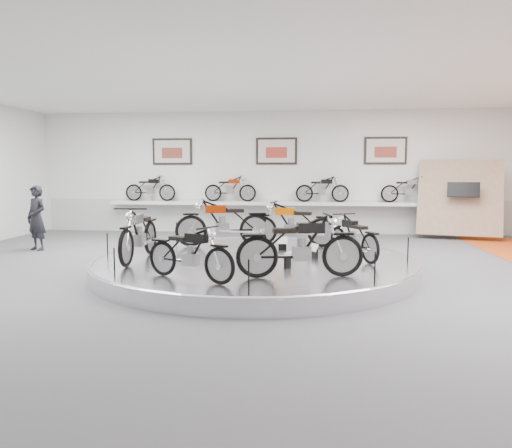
# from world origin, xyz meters

# --- Properties ---
(floor) EXTENTS (16.00, 16.00, 0.00)m
(floor) POSITION_xyz_m (0.00, 0.00, 0.00)
(floor) COLOR #505053
(floor) RESTS_ON ground
(ceiling) EXTENTS (16.00, 16.00, 0.00)m
(ceiling) POSITION_xyz_m (0.00, 0.00, 4.00)
(ceiling) COLOR white
(ceiling) RESTS_ON wall_back
(wall_back) EXTENTS (16.00, 0.00, 16.00)m
(wall_back) POSITION_xyz_m (0.00, 7.00, 2.00)
(wall_back) COLOR white
(wall_back) RESTS_ON floor
(wall_front) EXTENTS (16.00, 0.00, 16.00)m
(wall_front) POSITION_xyz_m (0.00, -7.00, 2.00)
(wall_front) COLOR white
(wall_front) RESTS_ON floor
(dado_band) EXTENTS (15.68, 0.04, 1.10)m
(dado_band) POSITION_xyz_m (0.00, 6.98, 0.55)
(dado_band) COLOR #BCBCBA
(dado_band) RESTS_ON floor
(display_platform) EXTENTS (6.40, 6.40, 0.30)m
(display_platform) POSITION_xyz_m (0.00, 0.30, 0.15)
(display_platform) COLOR silver
(display_platform) RESTS_ON floor
(platform_rim) EXTENTS (6.40, 6.40, 0.10)m
(platform_rim) POSITION_xyz_m (0.00, 0.30, 0.27)
(platform_rim) COLOR #B2B2BA
(platform_rim) RESTS_ON display_platform
(shelf) EXTENTS (11.00, 0.55, 0.10)m
(shelf) POSITION_xyz_m (0.00, 6.70, 1.00)
(shelf) COLOR silver
(shelf) RESTS_ON wall_back
(poster_left) EXTENTS (1.35, 0.06, 0.88)m
(poster_left) POSITION_xyz_m (-3.50, 6.96, 2.70)
(poster_left) COLOR beige
(poster_left) RESTS_ON wall_back
(poster_center) EXTENTS (1.35, 0.06, 0.88)m
(poster_center) POSITION_xyz_m (0.00, 6.96, 2.70)
(poster_center) COLOR beige
(poster_center) RESTS_ON wall_back
(poster_right) EXTENTS (1.35, 0.06, 0.88)m
(poster_right) POSITION_xyz_m (3.50, 6.96, 2.70)
(poster_right) COLOR beige
(poster_right) RESTS_ON wall_back
(display_panel) EXTENTS (2.56, 1.52, 2.30)m
(display_panel) POSITION_xyz_m (5.60, 6.10, 1.25)
(display_panel) COLOR tan
(display_panel) RESTS_ON floor
(shelf_bike_a) EXTENTS (1.22, 0.43, 0.73)m
(shelf_bike_a) POSITION_xyz_m (-4.20, 6.70, 1.42)
(shelf_bike_a) COLOR black
(shelf_bike_a) RESTS_ON shelf
(shelf_bike_b) EXTENTS (1.22, 0.43, 0.73)m
(shelf_bike_b) POSITION_xyz_m (-1.50, 6.70, 1.42)
(shelf_bike_b) COLOR #831D01
(shelf_bike_b) RESTS_ON shelf
(shelf_bike_c) EXTENTS (1.22, 0.43, 0.73)m
(shelf_bike_c) POSITION_xyz_m (1.50, 6.70, 1.42)
(shelf_bike_c) COLOR black
(shelf_bike_c) RESTS_ON shelf
(shelf_bike_d) EXTENTS (1.22, 0.43, 0.73)m
(shelf_bike_d) POSITION_xyz_m (4.20, 6.70, 1.42)
(shelf_bike_d) COLOR #A0A0A4
(shelf_bike_d) RESTS_ON shelf
(bike_a) EXTENTS (1.15, 1.59, 0.89)m
(bike_a) POSITION_xyz_m (1.96, 0.41, 0.74)
(bike_a) COLOR black
(bike_a) RESTS_ON display_platform
(bike_b) EXTENTS (1.85, 0.94, 1.04)m
(bike_b) POSITION_xyz_m (0.69, 2.04, 0.82)
(bike_b) COLOR #C65600
(bike_b) RESTS_ON display_platform
(bike_c) EXTENTS (2.00, 1.16, 1.11)m
(bike_c) POSITION_xyz_m (-0.91, 1.90, 0.86)
(bike_c) COLOR #831D01
(bike_c) RESTS_ON display_platform
(bike_d) EXTENTS (0.66, 1.82, 1.07)m
(bike_d) POSITION_xyz_m (-2.22, -0.17, 0.83)
(bike_d) COLOR #A0A0A4
(bike_d) RESTS_ON display_platform
(bike_e) EXTENTS (1.58, 1.18, 0.89)m
(bike_e) POSITION_xyz_m (-0.81, -1.82, 0.74)
(bike_e) COLOR black
(bike_e) RESTS_ON display_platform
(bike_f) EXTENTS (1.87, 0.95, 1.05)m
(bike_f) POSITION_xyz_m (0.94, -1.43, 0.82)
(bike_f) COLOR black
(bike_f) RESTS_ON display_platform
(visitor) EXTENTS (0.72, 0.62, 1.68)m
(visitor) POSITION_xyz_m (-5.91, 2.62, 0.84)
(visitor) COLOR black
(visitor) RESTS_ON floor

